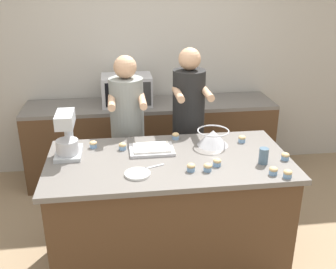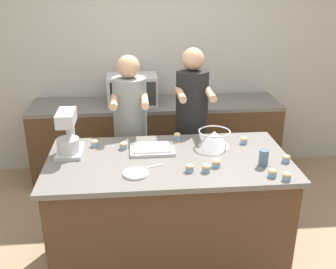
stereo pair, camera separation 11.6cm
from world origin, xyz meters
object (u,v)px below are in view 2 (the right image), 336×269
(cupcake_1, at_px, (273,173))
(cupcake_3, at_px, (287,176))
(person_right, at_px, (191,130))
(drinking_glass, at_px, (264,158))
(person_left, at_px, (131,136))
(baking_tray, at_px, (152,149))
(knife, at_px, (147,167))
(cupcake_6, at_px, (190,168))
(cupcake_0, at_px, (177,136))
(microwave_oven, at_px, (132,90))
(stand_mixer, at_px, (68,135))
(mixing_bowl, at_px, (214,138))
(cupcake_7, at_px, (123,145))
(cupcake_9, at_px, (244,140))
(cupcake_4, at_px, (216,163))
(cupcake_2, at_px, (206,168))
(cupcake_8, at_px, (95,143))
(cupcake_5, at_px, (286,158))
(small_plate, at_px, (136,173))

(cupcake_1, relative_size, cupcake_3, 1.00)
(person_right, height_order, drinking_glass, person_right)
(person_left, bearing_deg, person_right, -0.00)
(baking_tray, distance_m, cupcake_1, 0.96)
(knife, bearing_deg, person_left, 97.95)
(cupcake_6, bearing_deg, cupcake_0, 91.94)
(microwave_oven, bearing_deg, drinking_glass, -60.81)
(stand_mixer, height_order, mixing_bowl, stand_mixer)
(microwave_oven, bearing_deg, cupcake_7, -93.73)
(stand_mixer, relative_size, cupcake_9, 5.78)
(person_left, distance_m, cupcake_6, 1.04)
(cupcake_3, relative_size, cupcake_4, 1.00)
(stand_mixer, xyz_separation_m, cupcake_1, (1.46, -0.52, -0.13))
(person_left, height_order, cupcake_2, person_left)
(microwave_oven, xyz_separation_m, cupcake_6, (0.39, -1.75, -0.10))
(mixing_bowl, height_order, cupcake_1, mixing_bowl)
(drinking_glass, height_order, cupcake_8, drinking_glass)
(cupcake_1, xyz_separation_m, cupcake_3, (0.08, -0.06, 0.00))
(microwave_oven, bearing_deg, cupcake_1, -63.00)
(person_left, bearing_deg, cupcake_5, -36.58)
(cupcake_6, bearing_deg, knife, 164.20)
(mixing_bowl, bearing_deg, cupcake_3, -58.40)
(person_right, distance_m, cupcake_6, 0.97)
(person_left, bearing_deg, small_plate, -87.96)
(stand_mixer, height_order, cupcake_1, stand_mixer)
(drinking_glass, relative_size, cupcake_3, 2.01)
(cupcake_7, relative_size, cupcake_8, 1.00)
(cupcake_0, relative_size, cupcake_5, 1.00)
(knife, height_order, cupcake_8, cupcake_8)
(person_right, bearing_deg, cupcake_3, -66.56)
(cupcake_2, height_order, cupcake_6, same)
(person_left, relative_size, cupcake_5, 26.50)
(cupcake_1, distance_m, cupcake_9, 0.59)
(cupcake_4, distance_m, cupcake_9, 0.51)
(cupcake_0, bearing_deg, knife, -118.28)
(cupcake_5, relative_size, cupcake_6, 1.00)
(cupcake_5, bearing_deg, cupcake_2, -170.77)
(baking_tray, height_order, cupcake_1, cupcake_1)
(drinking_glass, relative_size, cupcake_7, 2.01)
(stand_mixer, height_order, drinking_glass, stand_mixer)
(cupcake_6, bearing_deg, cupcake_2, -7.58)
(person_right, distance_m, microwave_oven, 0.99)
(cupcake_3, bearing_deg, stand_mixer, 159.53)
(person_left, xyz_separation_m, microwave_oven, (0.03, 0.80, 0.22))
(cupcake_2, xyz_separation_m, cupcake_8, (-0.83, 0.53, 0.00))
(cupcake_2, bearing_deg, drinking_glass, 8.60)
(baking_tray, xyz_separation_m, cupcake_7, (-0.23, 0.06, 0.01))
(cupcake_0, distance_m, cupcake_4, 0.59)
(person_right, height_order, cupcake_5, person_right)
(knife, relative_size, cupcake_5, 3.48)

